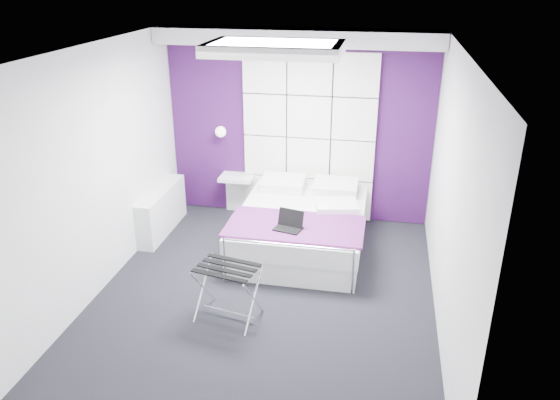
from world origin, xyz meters
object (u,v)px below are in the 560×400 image
at_px(radiator, 162,211).
at_px(laptop, 289,224).
at_px(nightstand, 237,177).
at_px(luggage_rack, 228,292).
at_px(wall_lamp, 221,131).
at_px(bed, 301,228).

relative_size(radiator, laptop, 3.95).
xyz_separation_m(radiator, nightstand, (0.85, 0.72, 0.27)).
bearing_deg(laptop, luggage_rack, -97.84).
bearing_deg(laptop, wall_lamp, 143.90).
relative_size(bed, luggage_rack, 3.24).
bearing_deg(luggage_rack, laptop, 79.77).
relative_size(wall_lamp, luggage_rack, 0.25).
distance_m(luggage_rack, laptop, 1.18).
xyz_separation_m(wall_lamp, laptop, (1.20, -1.44, -0.63)).
distance_m(bed, laptop, 0.64).
bearing_deg(wall_lamp, radiator, -130.10).
relative_size(radiator, nightstand, 2.58).
xyz_separation_m(wall_lamp, nightstand, (0.21, -0.04, -0.65)).
xyz_separation_m(nightstand, laptop, (0.99, -1.40, 0.02)).
distance_m(radiator, nightstand, 1.15).
height_order(wall_lamp, laptop, wall_lamp).
xyz_separation_m(wall_lamp, bed, (1.26, -0.88, -0.94)).
xyz_separation_m(radiator, laptop, (1.84, -0.68, 0.29)).
height_order(bed, laptop, laptop).
xyz_separation_m(wall_lamp, luggage_rack, (0.78, -2.50, -0.93)).
bearing_deg(luggage_rack, nightstand, 114.57).
relative_size(radiator, luggage_rack, 2.03).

